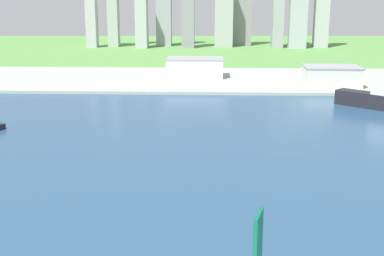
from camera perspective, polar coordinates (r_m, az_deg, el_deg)
The scene contains 6 objects.
ground_plane at distance 288.68m, azimuth 2.40°, elevation -0.83°, with size 2400.00×2400.00×0.00m, color #538A41.
water_bay at distance 231.30m, azimuth 2.41°, elevation -4.73°, with size 840.00×360.00×0.15m, color navy.
industrial_pier at distance 474.43m, azimuth 2.39°, elevation 5.36°, with size 840.00×140.00×2.50m, color #99A797.
warehouse_main at distance 481.31m, azimuth 0.32°, elevation 6.71°, with size 52.31×31.77×17.59m.
warehouse_annex at distance 446.94m, azimuth 15.14°, elevation 5.56°, with size 45.95×31.42×16.64m.
distant_skyline at distance 791.34m, azimuth 2.58°, elevation 13.08°, with size 360.53×66.30×141.99m.
Camera 1 is at (-0.98, 21.49, 75.92)m, focal length 48.31 mm.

